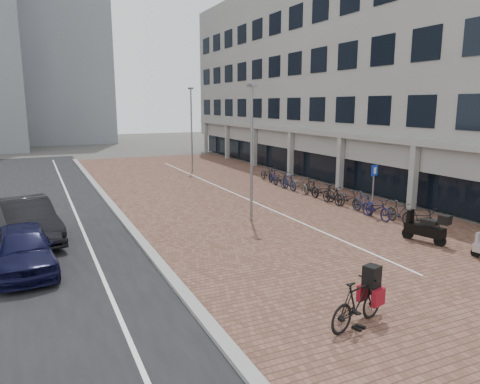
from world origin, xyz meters
name	(u,v)px	position (x,y,z in m)	size (l,w,h in m)	color
ground	(311,257)	(0.00, 0.00, 0.00)	(140.00, 140.00, 0.00)	#474442
plaza_brick	(228,193)	(2.00, 12.00, 0.01)	(14.50, 42.00, 0.04)	brown
street_asphalt	(31,211)	(-9.00, 12.00, 0.01)	(8.00, 50.00, 0.03)	black
curb	(109,202)	(-5.10, 12.00, 0.07)	(0.35, 42.00, 0.14)	gray
lane_line	(73,207)	(-7.00, 12.00, 0.02)	(0.12, 44.00, 0.00)	white
parking_line	(231,192)	(2.20, 12.00, 0.04)	(0.10, 30.00, 0.00)	white
office_building	(340,62)	(12.97, 16.00, 8.44)	(8.40, 40.00, 15.00)	gray
car_navy	(24,249)	(-9.20, 2.83, 0.76)	(1.79, 4.44, 1.51)	black
car_dark	(27,220)	(-9.12, 6.36, 0.85)	(1.79, 5.14, 1.69)	black
hero_bike	(358,302)	(-1.80, -4.70, 0.64)	(2.11, 1.11, 1.44)	black
shoes	(359,329)	(-1.86, -4.88, 0.04)	(0.32, 0.27, 0.08)	black
scooter_mid	(425,227)	(4.97, -0.44, 0.63)	(0.57, 1.83, 1.26)	black
parking_sign	(374,182)	(6.09, 3.84, 1.68)	(0.51, 0.19, 2.49)	slate
lamp_near	(252,155)	(0.31, 5.42, 3.08)	(0.12, 0.12, 6.17)	gray
lamp_far	(192,131)	(2.90, 21.43, 3.27)	(0.12, 0.12, 6.55)	gray
bike_row	(322,191)	(6.03, 7.90, 0.52)	(1.18, 15.81, 1.05)	black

